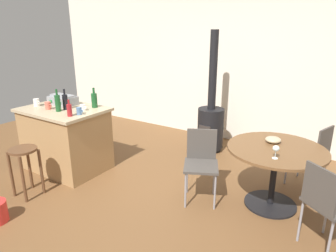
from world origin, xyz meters
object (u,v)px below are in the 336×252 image
at_px(cup_2, 79,111).
at_px(bottle_1, 94,100).
at_px(cup_3, 48,106).
at_px(wine_glass, 276,149).
at_px(serving_bowl, 273,140).
at_px(folding_chair_far, 327,202).
at_px(folding_chair_near, 201,160).
at_px(dining_table, 275,162).
at_px(wooden_stool, 25,161).
at_px(folding_chair_left, 313,152).
at_px(cup_1, 83,107).
at_px(kitchen_island, 66,139).
at_px(bottle_0, 69,110).
at_px(cup_0, 37,102).
at_px(bottle_2, 65,102).
at_px(bottle_3, 58,103).
at_px(toolbox, 63,100).
at_px(wood_stove, 211,122).

bearing_deg(cup_2, bottle_1, 105.96).
bearing_deg(cup_3, wine_glass, 8.77).
bearing_deg(serving_bowl, folding_chair_far, -44.61).
bearing_deg(wine_glass, folding_chair_near, -179.80).
relative_size(folding_chair_far, serving_bowl, 4.88).
bearing_deg(dining_table, wooden_stool, -151.70).
bearing_deg(folding_chair_left, cup_1, -155.85).
bearing_deg(kitchen_island, bottle_1, 40.02).
xyz_separation_m(cup_2, serving_bowl, (2.31, 0.87, -0.21)).
distance_m(bottle_0, cup_0, 0.84).
bearing_deg(folding_chair_far, serving_bowl, 135.39).
xyz_separation_m(bottle_2, cup_3, (-0.21, -0.13, -0.06)).
distance_m(folding_chair_left, cup_2, 3.10).
xyz_separation_m(bottle_0, cup_3, (-0.53, 0.07, -0.03)).
bearing_deg(folding_chair_far, cup_2, -176.25).
height_order(bottle_3, cup_1, bottle_3).
bearing_deg(bottle_2, cup_3, -148.26).
xyz_separation_m(dining_table, bottle_0, (-2.44, -0.84, 0.45)).
height_order(toolbox, cup_0, toolbox).
bearing_deg(cup_1, cup_2, -54.45).
relative_size(folding_chair_near, cup_0, 7.28).
xyz_separation_m(bottle_3, wine_glass, (2.82, 0.46, -0.21)).
bearing_deg(folding_chair_near, bottle_0, -162.08).
relative_size(cup_3, wine_glass, 0.82).
distance_m(wooden_stool, folding_chair_near, 2.17).
bearing_deg(cup_1, cup_3, -153.42).
xyz_separation_m(folding_chair_left, wood_stove, (-1.66, 0.44, 0.00)).
xyz_separation_m(bottle_1, bottle_3, (-0.26, -0.42, 0.01)).
relative_size(folding_chair_far, cup_2, 8.26).
height_order(toolbox, cup_1, toolbox).
distance_m(wood_stove, cup_1, 2.12).
xyz_separation_m(dining_table, folding_chair_far, (0.60, -0.53, -0.04)).
height_order(cup_2, cup_3, cup_3).
distance_m(dining_table, folding_chair_far, 0.80).
relative_size(folding_chair_left, cup_1, 7.82).
height_order(cup_1, serving_bowl, cup_1).
distance_m(folding_chair_far, cup_2, 3.03).
distance_m(cup_1, cup_2, 0.22).
height_order(wood_stove, toolbox, wood_stove).
distance_m(dining_table, bottle_1, 2.57).
bearing_deg(wooden_stool, folding_chair_left, 35.97).
bearing_deg(cup_2, cup_1, 125.55).
height_order(bottle_0, bottle_2, bottle_2).
distance_m(dining_table, bottle_2, 2.87).
bearing_deg(bottle_3, kitchen_island, 121.20).
xyz_separation_m(cup_0, wine_glass, (3.33, 0.44, -0.14)).
bearing_deg(wine_glass, bottle_3, -170.79).
bearing_deg(kitchen_island, cup_3, -131.18).
relative_size(folding_chair_far, bottle_0, 4.00).
relative_size(dining_table, cup_2, 10.36).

